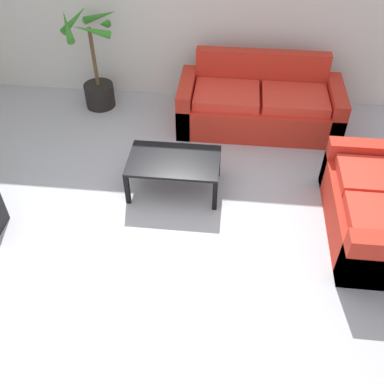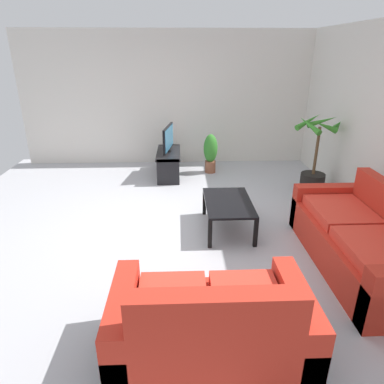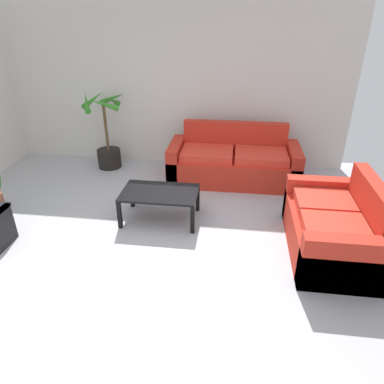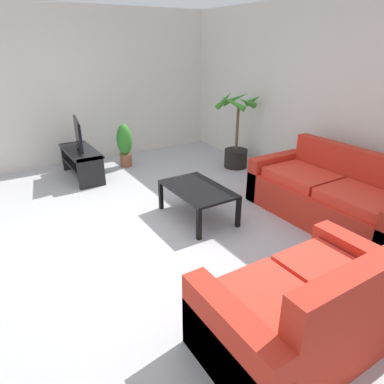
{
  "view_description": "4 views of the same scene",
  "coord_description": "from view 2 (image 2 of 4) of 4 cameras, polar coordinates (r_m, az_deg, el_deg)",
  "views": [
    {
      "loc": [
        0.73,
        -2.82,
        3.42
      ],
      "look_at": [
        0.4,
        0.38,
        0.44
      ],
      "focal_mm": 41.36,
      "sensor_mm": 36.0,
      "label": 1
    },
    {
      "loc": [
        4.33,
        0.24,
        2.3
      ],
      "look_at": [
        0.21,
        0.4,
        0.59
      ],
      "focal_mm": 32.04,
      "sensor_mm": 36.0,
      "label": 2
    },
    {
      "loc": [
        1.1,
        -3.11,
        2.52
      ],
      "look_at": [
        0.62,
        0.52,
        0.63
      ],
      "focal_mm": 32.74,
      "sensor_mm": 36.0,
      "label": 3
    },
    {
      "loc": [
        3.5,
        -1.27,
        2.1
      ],
      "look_at": [
        0.33,
        0.7,
        0.47
      ],
      "focal_mm": 32.16,
      "sensor_mm": 36.0,
      "label": 4
    }
  ],
  "objects": [
    {
      "name": "wall_left",
      "position": [
        7.4,
        -4.25,
        15.11
      ],
      "size": [
        0.06,
        6.0,
        2.7
      ],
      "primitive_type": "cube",
      "color": "silver",
      "rests_on": "ground"
    },
    {
      "name": "couch_loveseat",
      "position": [
        2.87,
        3.07,
        -21.64
      ],
      "size": [
        0.9,
        1.53,
        0.9
      ],
      "color": "red",
      "rests_on": "ground"
    },
    {
      "name": "tv_stand",
      "position": [
        6.73,
        -3.9,
        5.33
      ],
      "size": [
        1.1,
        0.45,
        0.48
      ],
      "color": "black",
      "rests_on": "ground"
    },
    {
      "name": "coffee_table",
      "position": [
        4.66,
        6.04,
        -2.13
      ],
      "size": [
        1.0,
        0.62,
        0.41
      ],
      "color": "black",
      "rests_on": "ground"
    },
    {
      "name": "potted_palm",
      "position": [
        6.23,
        19.72,
        4.21
      ],
      "size": [
        0.75,
        0.76,
        1.33
      ],
      "color": "black",
      "rests_on": "ground"
    },
    {
      "name": "couch_main",
      "position": [
        4.32,
        26.51,
        -7.58
      ],
      "size": [
        2.09,
        0.9,
        0.9
      ],
      "color": "red",
      "rests_on": "ground"
    },
    {
      "name": "ground_plane",
      "position": [
        4.91,
        -4.83,
        -5.48
      ],
      "size": [
        6.6,
        6.6,
        0.0
      ],
      "primitive_type": "plane",
      "color": "#B2B2B7"
    },
    {
      "name": "potted_plant_small",
      "position": [
        6.87,
        3.1,
        6.66
      ],
      "size": [
        0.28,
        0.28,
        0.78
      ],
      "color": "brown",
      "rests_on": "ground"
    },
    {
      "name": "tv",
      "position": [
        6.62,
        -3.97,
        8.9
      ],
      "size": [
        0.81,
        0.18,
        0.5
      ],
      "color": "black",
      "rests_on": "tv_stand"
    }
  ]
}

